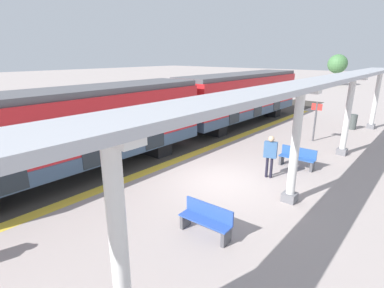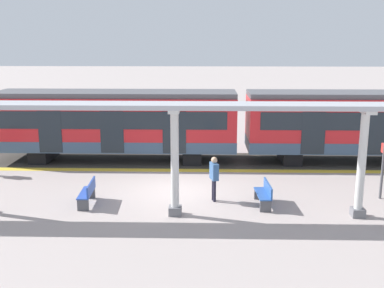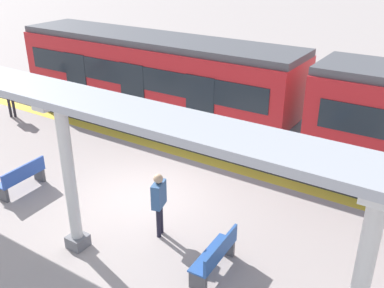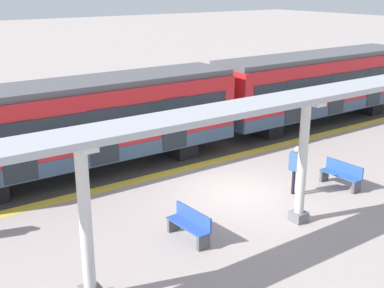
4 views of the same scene
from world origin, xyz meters
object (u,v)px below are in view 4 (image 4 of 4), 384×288
bench_near_end (342,174)px  passenger_by_the_benches (297,165)px  bench_far_end (190,224)px  canopy_pillar_third (302,162)px  canopy_pillar_second (86,223)px  train_far_carriage (317,86)px  train_near_carriage (88,125)px

bench_near_end → passenger_by_the_benches: 2.00m
bench_far_end → canopy_pillar_third: bearing=73.4°
canopy_pillar_second → passenger_by_the_benches: 8.24m
bench_near_end → canopy_pillar_third: bearing=-72.3°
canopy_pillar_third → train_far_carriage: bearing=129.5°
canopy_pillar_third → passenger_by_the_benches: bearing=136.6°
train_far_carriage → passenger_by_the_benches: size_ratio=6.89×
train_near_carriage → canopy_pillar_second: size_ratio=3.15×
canopy_pillar_second → bench_near_end: canopy_pillar_second is taller
bench_near_end → bench_far_end: same height
canopy_pillar_second → bench_far_end: size_ratio=2.46×
train_far_carriage → train_near_carriage: bearing=-90.0°
canopy_pillar_second → canopy_pillar_third: bearing=90.0°
bench_near_end → bench_far_end: (0.05, -6.50, 0.00)m
canopy_pillar_third → bench_near_end: bearing=107.7°
canopy_pillar_second → train_far_carriage: bearing=115.3°
train_near_carriage → bench_far_end: train_near_carriage is taller
bench_far_end → passenger_by_the_benches: (-0.47, 4.65, 0.63)m
train_far_carriage → bench_far_end: 13.97m
canopy_pillar_second → bench_far_end: bearing=105.9°
train_near_carriage → train_far_carriage: size_ratio=1.00×
bench_far_end → passenger_by_the_benches: 4.72m
train_near_carriage → train_far_carriage: bearing=90.0°
train_far_carriage → bench_far_end: bearing=-62.3°
train_far_carriage → bench_near_end: (6.41, -5.81, -1.38)m
train_far_carriage → bench_far_end: size_ratio=7.75×
canopy_pillar_second → bench_near_end: size_ratio=2.46×
canopy_pillar_second → canopy_pillar_third: size_ratio=1.00×
bench_near_end → passenger_by_the_benches: passenger_by_the_benches is taller
train_near_carriage → bench_near_end: bearing=45.7°
train_near_carriage → passenger_by_the_benches: train_near_carriage is taller
bench_near_end → passenger_by_the_benches: size_ratio=0.89×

